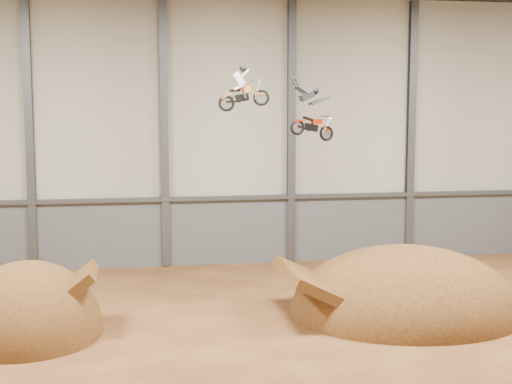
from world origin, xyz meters
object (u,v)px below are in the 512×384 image
Objects in this scene: landing_ramp at (405,312)px; fmx_rider_a at (245,85)px; takeoff_ramp at (28,334)px; fmx_rider_b at (311,110)px.

fmx_rider_a is at bearing 177.24° from landing_ramp.
landing_ramp is (14.65, 0.37, 0.00)m from takeoff_ramp.
landing_ramp is 3.89× the size of fmx_rider_b.
fmx_rider_b is (-4.16, -0.66, 8.16)m from landing_ramp.
fmx_rider_a reaches higher than landing_ramp.
takeoff_ramp is 3.21× the size of fmx_rider_a.
landing_ramp is at bearing 4.45° from fmx_rider_a.
takeoff_ramp is 0.66× the size of landing_ramp.
fmx_rider_a reaches higher than fmx_rider_b.
takeoff_ramp is at bearing -168.00° from fmx_rider_a.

